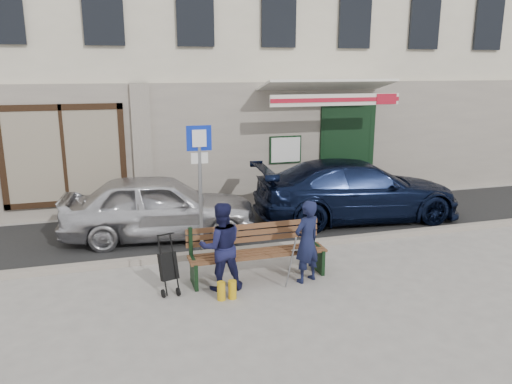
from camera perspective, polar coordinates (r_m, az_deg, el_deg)
name	(u,v)px	position (r m, az deg, el deg)	size (l,w,h in m)	color
ground	(253,285)	(8.53, -0.32, -10.62)	(80.00, 80.00, 0.00)	#9E9991
asphalt_lane	(215,229)	(11.34, -4.69, -4.29)	(60.00, 3.20, 0.01)	#282828
curb	(232,251)	(9.84, -2.77, -6.80)	(60.00, 0.18, 0.12)	#9E9384
building	(175,19)	(16.11, -9.19, 18.89)	(20.00, 8.27, 10.00)	beige
car_silver	(160,206)	(10.79, -10.95, -1.63)	(1.64, 4.07, 1.39)	silver
car_navy	(357,190)	(12.16, 11.46, 0.22)	(2.00, 4.92, 1.43)	black
parking_sign	(200,171)	(9.43, -6.43, 2.44)	(0.47, 0.08, 2.52)	gray
bench	(255,253)	(8.64, -0.08, -6.98)	(2.40, 1.17, 0.98)	brown
man	(307,242)	(8.47, 5.83, -5.65)	(0.52, 0.34, 1.43)	#131836
woman	(221,246)	(8.16, -4.01, -6.23)	(0.71, 0.56, 1.47)	#15173C
stroller	(168,268)	(8.25, -9.98, -8.50)	(0.33, 0.43, 0.96)	black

